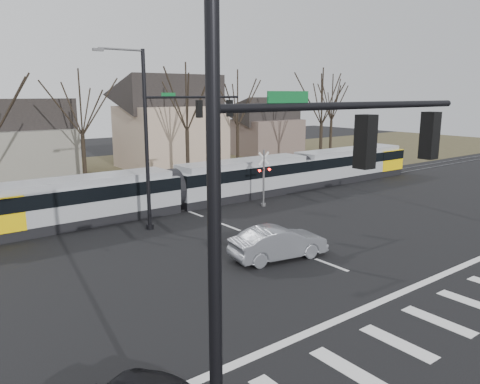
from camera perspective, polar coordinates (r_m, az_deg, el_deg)
ground at (r=21.25m, az=15.17°, el=-10.10°), size 140.00×140.00×0.00m
grass_verge at (r=47.19m, az=-17.26°, el=1.86°), size 140.00×28.00×0.01m
crosswalk at (r=19.33m, az=24.84°, el=-13.09°), size 27.00×2.60×0.01m
stop_line at (r=20.31m, az=19.27°, el=-11.40°), size 28.00×0.35×0.01m
lane_dashes at (r=32.91m, az=-7.44°, el=-1.91°), size 0.18×30.00×0.01m
rail_pair at (r=32.74m, az=-7.27°, el=-1.93°), size 90.00×1.52×0.06m
tram at (r=35.64m, az=0.28°, el=1.82°), size 37.83×2.81×2.87m
sedan at (r=22.67m, az=4.71°, el=-6.19°), size 3.32×5.36×1.57m
signal_pole_near_left at (r=8.22m, az=6.07°, el=-3.11°), size 9.28×0.44×10.20m
signal_pole_far at (r=27.82m, az=-8.42°, el=7.43°), size 9.28×0.44×10.20m
rail_crossing_signal at (r=32.77m, az=2.90°, el=1.48°), size 1.08×0.36×4.00m
tree_row at (r=41.86m, az=-12.19°, el=7.80°), size 59.20×7.20×10.00m
house_b at (r=49.12m, az=-24.70°, el=6.35°), size 8.64×7.56×7.65m
house_c at (r=51.26m, az=-8.47°, el=8.91°), size 10.80×8.64×10.10m
house_d at (r=61.57m, az=3.03°, el=8.33°), size 8.64×7.56×7.65m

